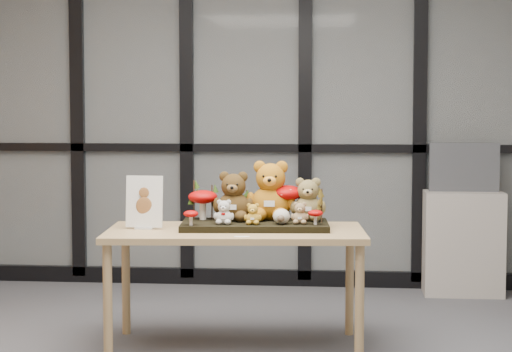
# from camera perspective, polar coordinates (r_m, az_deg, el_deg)

# --- Properties ---
(room_shell) EXTENTS (5.00, 5.00, 5.00)m
(room_shell) POSITION_cam_1_polar(r_m,az_deg,el_deg) (4.57, -3.97, 8.20)
(room_shell) COLOR #B5B2AB
(room_shell) RESTS_ON floor
(glass_partition) EXTENTS (4.90, 0.06, 2.78)m
(glass_partition) POSITION_cam_1_polar(r_m,az_deg,el_deg) (7.00, -0.64, 4.75)
(glass_partition) COLOR #2D383F
(glass_partition) RESTS_ON floor
(display_table) EXTENTS (1.49, 0.83, 0.68)m
(display_table) POSITION_cam_1_polar(r_m,az_deg,el_deg) (5.23, -1.27, -4.05)
(display_table) COLOR tan
(display_table) RESTS_ON floor
(diorama_tray) EXTENTS (0.86, 0.48, 0.04)m
(diorama_tray) POSITION_cam_1_polar(r_m,az_deg,el_deg) (5.27, -0.07, -3.05)
(diorama_tray) COLOR black
(diorama_tray) RESTS_ON display_table
(bear_pooh_yellow) EXTENTS (0.31, 0.28, 0.38)m
(bear_pooh_yellow) POSITION_cam_1_polar(r_m,az_deg,el_deg) (5.36, 0.91, -0.70)
(bear_pooh_yellow) COLOR #B26B13
(bear_pooh_yellow) RESTS_ON diorama_tray
(bear_brown_medium) EXTENTS (0.25, 0.23, 0.31)m
(bear_brown_medium) POSITION_cam_1_polar(r_m,az_deg,el_deg) (5.32, -1.39, -1.09)
(bear_brown_medium) COLOR #452E12
(bear_brown_medium) RESTS_ON diorama_tray
(bear_tan_back) EXTENTS (0.22, 0.20, 0.27)m
(bear_tan_back) POSITION_cam_1_polar(r_m,az_deg,el_deg) (5.33, 3.22, -1.30)
(bear_tan_back) COLOR olive
(bear_tan_back) RESTS_ON diorama_tray
(bear_small_yellow) EXTENTS (0.11, 0.10, 0.13)m
(bear_small_yellow) POSITION_cam_1_polar(r_m,az_deg,el_deg) (5.15, -0.19, -2.28)
(bear_small_yellow) COLOR #C08D27
(bear_small_yellow) RESTS_ON diorama_tray
(bear_white_bow) EXTENTS (0.12, 0.11, 0.15)m
(bear_white_bow) POSITION_cam_1_polar(r_m,az_deg,el_deg) (5.17, -1.98, -2.15)
(bear_white_bow) COLOR beige
(bear_white_bow) RESTS_ON diorama_tray
(bear_beige_small) EXTENTS (0.11, 0.10, 0.14)m
(bear_beige_small) POSITION_cam_1_polar(r_m,az_deg,el_deg) (5.18, 2.73, -2.22)
(bear_beige_small) COLOR #9B7C53
(bear_beige_small) RESTS_ON diorama_tray
(plush_cream_hedgehog) EXTENTS (0.08, 0.07, 0.10)m
(plush_cream_hedgehog) POSITION_cam_1_polar(r_m,az_deg,el_deg) (5.17, 1.57, -2.45)
(plush_cream_hedgehog) COLOR beige
(plush_cream_hedgehog) RESTS_ON diorama_tray
(mushroom_back_left) EXTENTS (0.17, 0.17, 0.19)m
(mushroom_back_left) POSITION_cam_1_polar(r_m,az_deg,el_deg) (5.37, -3.29, -1.70)
(mushroom_back_left) COLOR #A20505
(mushroom_back_left) RESTS_ON diorama_tray
(mushroom_back_right) EXTENTS (0.20, 0.20, 0.22)m
(mushroom_back_right) POSITION_cam_1_polar(r_m,az_deg,el_deg) (5.38, 1.86, -1.52)
(mushroom_back_right) COLOR #A20505
(mushroom_back_right) RESTS_ON diorama_tray
(mushroom_front_left) EXTENTS (0.08, 0.08, 0.09)m
(mushroom_front_left) POSITION_cam_1_polar(r_m,az_deg,el_deg) (5.13, -4.03, -2.54)
(mushroom_front_left) COLOR #A20505
(mushroom_front_left) RESTS_ON diorama_tray
(mushroom_front_right) EXTENTS (0.08, 0.08, 0.09)m
(mushroom_front_right) POSITION_cam_1_polar(r_m,az_deg,el_deg) (5.15, 3.68, -2.50)
(mushroom_front_right) COLOR #A20505
(mushroom_front_right) RESTS_ON diorama_tray
(sprig_green_far_left) EXTENTS (0.05, 0.05, 0.23)m
(sprig_green_far_left) POSITION_cam_1_polar(r_m,az_deg,el_deg) (5.37, -3.83, -1.48)
(sprig_green_far_left) COLOR #19320B
(sprig_green_far_left) RESTS_ON diorama_tray
(sprig_green_mid_left) EXTENTS (0.05, 0.05, 0.20)m
(sprig_green_mid_left) POSITION_cam_1_polar(r_m,az_deg,el_deg) (5.41, -2.73, -1.59)
(sprig_green_mid_left) COLOR #19320B
(sprig_green_mid_left) RESTS_ON diorama_tray
(sprig_dry_far_right) EXTENTS (0.05, 0.05, 0.25)m
(sprig_dry_far_right) POSITION_cam_1_polar(r_m,az_deg,el_deg) (5.34, 3.70, -1.41)
(sprig_dry_far_right) COLOR brown
(sprig_dry_far_right) RESTS_ON diorama_tray
(sprig_dry_mid_right) EXTENTS (0.05, 0.05, 0.19)m
(sprig_dry_mid_right) POSITION_cam_1_polar(r_m,az_deg,el_deg) (5.24, 4.07, -1.84)
(sprig_dry_mid_right) COLOR brown
(sprig_dry_mid_right) RESTS_ON diorama_tray
(sprig_green_centre) EXTENTS (0.05, 0.05, 0.17)m
(sprig_green_centre) POSITION_cam_1_polar(r_m,az_deg,el_deg) (5.42, -0.57, -1.76)
(sprig_green_centre) COLOR #19320B
(sprig_green_centre) RESTS_ON diorama_tray
(sign_holder) EXTENTS (0.21, 0.07, 0.30)m
(sign_holder) POSITION_cam_1_polar(r_m,az_deg,el_deg) (5.26, -6.89, -1.74)
(sign_holder) COLOR silver
(sign_holder) RESTS_ON display_table
(label_card) EXTENTS (0.08, 0.03, 0.00)m
(label_card) POSITION_cam_1_polar(r_m,az_deg,el_deg) (4.93, -0.88, -3.75)
(label_card) COLOR white
(label_card) RESTS_ON display_table
(cabinet) EXTENTS (0.56, 0.33, 0.75)m
(cabinet) POSITION_cam_1_polar(r_m,az_deg,el_deg) (6.89, 12.63, -4.05)
(cabinet) COLOR #A39A91
(cabinet) RESTS_ON floor
(monitor) EXTENTS (0.50, 0.05, 0.35)m
(monitor) POSITION_cam_1_polar(r_m,az_deg,el_deg) (6.85, 12.68, 0.54)
(monitor) COLOR #494B50
(monitor) RESTS_ON cabinet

